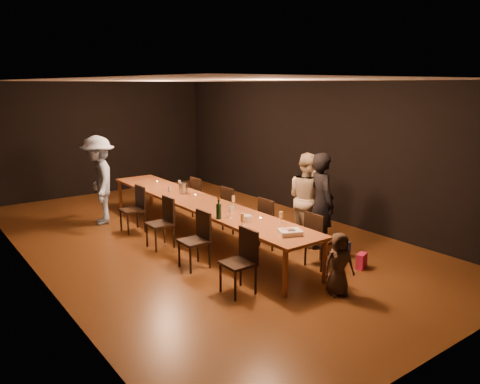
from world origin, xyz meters
TOP-DOWN VIEW (x-y plane):
  - ground at (0.00, 0.00)m, footprint 10.00×10.00m
  - room_shell at (0.00, 0.00)m, footprint 6.04×10.04m
  - table at (0.00, 0.00)m, footprint 0.90×6.00m
  - chair_right_0 at (0.85, -2.40)m, footprint 0.42×0.42m
  - chair_right_1 at (0.85, -1.20)m, footprint 0.42×0.42m
  - chair_right_2 at (0.85, 0.00)m, footprint 0.42×0.42m
  - chair_right_3 at (0.85, 1.20)m, footprint 0.42×0.42m
  - chair_left_0 at (-0.85, -2.40)m, footprint 0.42×0.42m
  - chair_left_1 at (-0.85, -1.20)m, footprint 0.42×0.42m
  - chair_left_2 at (-0.85, 0.00)m, footprint 0.42×0.42m
  - chair_left_3 at (-0.85, 1.20)m, footprint 0.42×0.42m
  - woman_birthday at (1.33, -1.92)m, footprint 0.63×0.76m
  - woman_tan at (1.50, -1.40)m, footprint 0.74×0.90m
  - man_blue at (-1.15, 2.14)m, footprint 0.99×1.36m
  - child at (0.28, -3.28)m, footprint 0.52×0.44m
  - gift_bag_red at (1.31, -2.87)m, footprint 0.24×0.18m
  - gift_bag_blue at (1.40, -2.38)m, footprint 0.25×0.17m
  - birthday_cake at (0.00, -2.55)m, footprint 0.41×0.38m
  - plate_stack at (-0.10, -1.60)m, footprint 0.23×0.23m
  - champagne_bottle at (-0.37, -1.22)m, footprint 0.10×0.10m
  - ice_bucket at (0.09, 0.77)m, footprint 0.22×0.22m
  - wineglass_0 at (-0.30, -1.77)m, footprint 0.06×0.06m
  - wineglass_1 at (0.25, -2.06)m, footprint 0.06×0.06m
  - wineglass_2 at (-0.19, -1.30)m, footprint 0.06×0.06m
  - wineglass_3 at (0.28, -0.73)m, footprint 0.06×0.06m
  - wineglass_4 at (-0.28, 0.65)m, footprint 0.06×0.06m
  - wineglass_5 at (0.19, 1.08)m, footprint 0.06×0.06m
  - tealight_near at (0.15, -1.68)m, footprint 0.05×0.05m
  - tealight_mid at (0.15, 0.39)m, footprint 0.05×0.05m
  - tealight_far at (0.15, 2.04)m, footprint 0.05×0.05m

SIDE VIEW (x-z plane):
  - ground at x=0.00m, z-range 0.00..0.00m
  - gift_bag_red at x=1.31m, z-range 0.00..0.26m
  - gift_bag_blue at x=1.40m, z-range 0.00..0.29m
  - child at x=0.28m, z-range 0.00..0.92m
  - chair_right_0 at x=0.85m, z-range 0.00..0.93m
  - chair_right_1 at x=0.85m, z-range 0.00..0.93m
  - chair_right_2 at x=0.85m, z-range 0.00..0.93m
  - chair_right_3 at x=0.85m, z-range 0.00..0.93m
  - chair_left_0 at x=-0.85m, z-range 0.00..0.93m
  - chair_left_1 at x=-0.85m, z-range 0.00..0.93m
  - chair_left_2 at x=-0.85m, z-range 0.00..0.93m
  - chair_left_3 at x=-0.85m, z-range 0.00..0.93m
  - table at x=0.00m, z-range 0.33..1.08m
  - tealight_near at x=0.15m, z-range 0.75..0.78m
  - tealight_mid at x=0.15m, z-range 0.75..0.78m
  - tealight_far at x=0.15m, z-range 0.75..0.78m
  - birthday_cake at x=0.00m, z-range 0.75..0.83m
  - plate_stack at x=-0.10m, z-range 0.75..0.85m
  - ice_bucket at x=0.09m, z-range 0.75..0.96m
  - wineglass_0 at x=-0.30m, z-range 0.75..0.96m
  - wineglass_1 at x=0.25m, z-range 0.75..0.96m
  - wineglass_2 at x=-0.19m, z-range 0.75..0.96m
  - wineglass_3 at x=0.28m, z-range 0.75..0.96m
  - wineglass_4 at x=-0.28m, z-range 0.75..0.96m
  - wineglass_5 at x=0.19m, z-range 0.75..0.96m
  - woman_tan at x=1.50m, z-range 0.00..1.72m
  - woman_birthday at x=1.33m, z-range 0.00..1.79m
  - champagne_bottle at x=-0.37m, z-range 0.75..1.13m
  - man_blue at x=-1.15m, z-range 0.00..1.89m
  - room_shell at x=0.00m, z-range 0.57..3.59m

